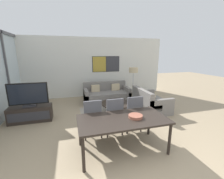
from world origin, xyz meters
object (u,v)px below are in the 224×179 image
(dining_table, at_px, (123,121))
(floor_lamp, at_px, (133,72))
(dining_chair_centre, at_px, (114,115))
(dining_chair_left, at_px, (92,117))
(dining_chair_right, at_px, (133,112))
(television, at_px, (28,95))
(sofa_main, at_px, (106,95))
(sofa_side, at_px, (149,103))
(fruit_bowl, at_px, (136,116))
(coffee_table, at_px, (117,105))
(tv_console, at_px, (31,114))

(dining_table, distance_m, floor_lamp, 3.89)
(dining_table, relative_size, dining_chair_centre, 1.88)
(dining_chair_left, distance_m, dining_chair_right, 1.09)
(television, bearing_deg, dining_chair_centre, -32.71)
(sofa_main, bearing_deg, television, -153.56)
(sofa_side, xyz_separation_m, floor_lamp, (-0.02, 1.48, 0.99))
(sofa_main, height_order, dining_chair_left, dining_chair_left)
(floor_lamp, bearing_deg, dining_chair_right, -113.57)
(sofa_side, distance_m, fruit_bowl, 2.53)
(coffee_table, xyz_separation_m, fruit_bowl, (-0.22, -2.01, 0.48))
(dining_chair_centre, xyz_separation_m, floor_lamp, (1.74, 2.76, 0.71))
(coffee_table, xyz_separation_m, dining_chair_centre, (-0.50, -1.31, 0.25))
(sofa_side, bearing_deg, dining_chair_right, 135.93)
(sofa_main, xyz_separation_m, dining_table, (-0.50, -3.49, 0.40))
(television, height_order, sofa_side, television)
(coffee_table, relative_size, dining_chair_left, 1.07)
(fruit_bowl, height_order, floor_lamp, floor_lamp)
(tv_console, xyz_separation_m, sofa_main, (2.75, 1.37, 0.03))
(dining_chair_centre, xyz_separation_m, fruit_bowl, (0.27, -0.71, 0.23))
(television, relative_size, dining_chair_left, 1.12)
(coffee_table, distance_m, fruit_bowl, 2.08)
(dining_table, height_order, dining_chair_left, dining_chair_left)
(dining_table, bearing_deg, dining_chair_right, 52.17)
(dining_table, height_order, dining_chair_right, dining_chair_right)
(sofa_side, bearing_deg, television, 87.60)
(tv_console, relative_size, coffee_table, 1.15)
(dining_chair_centre, relative_size, fruit_bowl, 3.30)
(dining_chair_centre, bearing_deg, floor_lamp, 57.82)
(dining_chair_centre, bearing_deg, dining_chair_right, 2.83)
(dining_chair_right, bearing_deg, coffee_table, 92.21)
(tv_console, relative_size, sofa_main, 0.63)
(dining_chair_right, bearing_deg, sofa_main, 91.01)
(sofa_main, xyz_separation_m, dining_chair_left, (-1.04, -2.81, 0.28))
(tv_console, height_order, sofa_main, sofa_main)
(dining_table, bearing_deg, sofa_side, 48.04)
(television, distance_m, coffee_table, 2.81)
(sofa_main, bearing_deg, floor_lamp, -2.78)
(sofa_main, distance_m, dining_chair_centre, 2.87)
(dining_chair_centre, height_order, floor_lamp, floor_lamp)
(dining_chair_right, bearing_deg, dining_chair_centre, -177.17)
(dining_chair_centre, bearing_deg, television, 147.29)
(tv_console, height_order, dining_chair_left, dining_chair_left)
(dining_chair_left, bearing_deg, sofa_main, 69.68)
(dining_table, distance_m, dining_chair_right, 0.90)
(coffee_table, relative_size, dining_table, 0.57)
(dining_chair_centre, bearing_deg, dining_table, -90.00)
(tv_console, distance_m, fruit_bowl, 3.37)
(dining_chair_left, bearing_deg, television, 139.96)
(sofa_main, bearing_deg, dining_table, -98.07)
(dining_table, xyz_separation_m, dining_chair_left, (-0.54, 0.68, -0.13))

